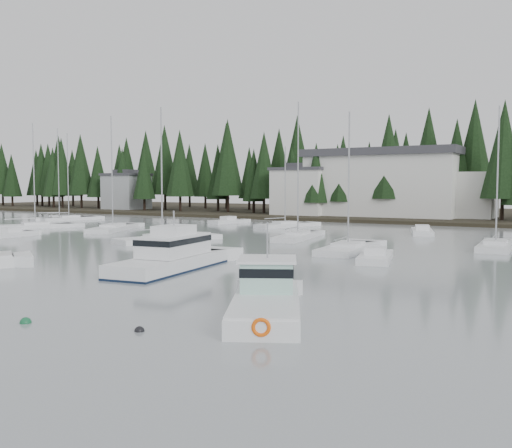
{
  "coord_description": "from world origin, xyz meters",
  "views": [
    {
      "loc": [
        24.35,
        -8.77,
        5.51
      ],
      "look_at": [
        2.03,
        29.26,
        2.5
      ],
      "focal_mm": 40.0,
      "sensor_mm": 36.0,
      "label": 1
    }
  ],
  "objects": [
    {
      "name": "sailboat_2",
      "position": [
        7.07,
        35.84,
        0.06
      ],
      "size": [
        3.65,
        9.44,
        12.1
      ],
      "rotation": [
        0.0,
        0.0,
        1.65
      ],
      "color": "white",
      "rests_on": "ground"
    },
    {
      "name": "sailboat_6",
      "position": [
        -25.97,
        42.32,
        0.07
      ],
      "size": [
        6.98,
        10.85,
        14.44
      ],
      "rotation": [
        0.0,
        0.0,
        1.99
      ],
      "color": "white",
      "rests_on": "ground"
    },
    {
      "name": "sailboat_4",
      "position": [
        -46.2,
        53.33,
        0.09
      ],
      "size": [
        4.88,
        9.18,
        14.1
      ],
      "rotation": [
        0.0,
        0.0,
        1.3
      ],
      "color": "white",
      "rests_on": "ground"
    },
    {
      "name": "sailboat_8",
      "position": [
        -10.13,
        57.52,
        0.06
      ],
      "size": [
        5.29,
        9.25,
        11.12
      ],
      "rotation": [
        0.0,
        0.0,
        1.24
      ],
      "color": "white",
      "rests_on": "ground"
    },
    {
      "name": "house_far_west",
      "position": [
        -60.0,
        81.0,
        4.4
      ],
      "size": [
        8.48,
        7.42,
        8.25
      ],
      "color": "#999EA0",
      "rests_on": "ground"
    },
    {
      "name": "sailboat_9",
      "position": [
        -37.15,
        39.86,
        0.07
      ],
      "size": [
        6.79,
        9.56,
        13.96
      ],
      "rotation": [
        0.0,
        0.0,
        1.11
      ],
      "color": "white",
      "rests_on": "ground"
    },
    {
      "name": "runabout_0",
      "position": [
        -29.19,
        30.36,
        0.13
      ],
      "size": [
        2.35,
        5.35,
        1.42
      ],
      "rotation": [
        0.0,
        0.0,
        1.6
      ],
      "color": "white",
      "rests_on": "ground"
    },
    {
      "name": "runabout_3",
      "position": [
        -20.76,
        60.15,
        0.13
      ],
      "size": [
        3.51,
        6.39,
        1.42
      ],
      "rotation": [
        0.0,
        0.0,
        1.34
      ],
      "color": "white",
      "rests_on": "ground"
    },
    {
      "name": "sailboat_12",
      "position": [
        -47.66,
        52.75,
        0.09
      ],
      "size": [
        5.99,
        8.56,
        14.92
      ],
      "rotation": [
        0.0,
        0.0,
        1.13
      ],
      "color": "white",
      "rests_on": "ground"
    },
    {
      "name": "sailboat_5",
      "position": [
        -1.51,
        43.79,
        0.09
      ],
      "size": [
        3.85,
        10.0,
        14.52
      ],
      "rotation": [
        0.0,
        0.0,
        1.72
      ],
      "color": "white",
      "rests_on": "ground"
    },
    {
      "name": "house_west",
      "position": [
        -18.0,
        79.0,
        4.65
      ],
      "size": [
        9.54,
        7.42,
        8.75
      ],
      "color": "silver",
      "rests_on": "ground"
    },
    {
      "name": "mooring_buoy_green",
      "position": [
        5.01,
        5.94,
        0.0
      ],
      "size": [
        0.46,
        0.46,
        0.46
      ],
      "primitive_type": "sphere",
      "color": "#145933",
      "rests_on": "ground"
    },
    {
      "name": "harbor_inn",
      "position": [
        -2.96,
        82.34,
        5.78
      ],
      "size": [
        29.5,
        11.5,
        10.9
      ],
      "color": "silver",
      "rests_on": "ground"
    },
    {
      "name": "mooring_buoy_dark",
      "position": [
        9.83,
        7.26,
        0.0
      ],
      "size": [
        0.39,
        0.39,
        0.39
      ],
      "primitive_type": "sphere",
      "color": "black",
      "rests_on": "ground"
    },
    {
      "name": "sailboat_11",
      "position": [
        17.43,
        44.0,
        0.08
      ],
      "size": [
        3.03,
        8.54,
        12.81
      ],
      "rotation": [
        0.0,
        0.0,
        1.63
      ],
      "color": "white",
      "rests_on": "ground"
    },
    {
      "name": "cabin_cruiser_center",
      "position": [
        0.94,
        20.22,
        0.67
      ],
      "size": [
        4.5,
        10.69,
        4.46
      ],
      "rotation": [
        0.0,
        0.0,
        1.7
      ],
      "color": "white",
      "rests_on": "ground"
    },
    {
      "name": "far_shore_land",
      "position": [
        0.0,
        97.0,
        0.0
      ],
      "size": [
        240.0,
        54.0,
        1.0
      ],
      "primitive_type": "cube",
      "color": "black",
      "rests_on": "ground"
    },
    {
      "name": "conifer_treeline",
      "position": [
        0.0,
        86.0,
        0.0
      ],
      "size": [
        200.0,
        22.0,
        20.0
      ],
      "primitive_type": null,
      "color": "black",
      "rests_on": "ground"
    },
    {
      "name": "runabout_4",
      "position": [
        8.13,
        55.91,
        0.13
      ],
      "size": [
        4.12,
        7.24,
        1.42
      ],
      "rotation": [
        0.0,
        0.0,
        1.87
      ],
      "color": "white",
      "rests_on": "ground"
    },
    {
      "name": "lobster_boat_teal",
      "position": [
        12.6,
        12.11,
        0.52
      ],
      "size": [
        6.06,
        8.3,
        4.4
      ],
      "rotation": [
        0.0,
        0.0,
        2.04
      ],
      "color": "white",
      "rests_on": "ground"
    },
    {
      "name": "sailboat_3",
      "position": [
        -11.65,
        34.45,
        0.07
      ],
      "size": [
        5.81,
        9.92,
        13.58
      ],
      "rotation": [
        0.0,
        0.0,
        1.25
      ],
      "color": "white",
      "rests_on": "ground"
    },
    {
      "name": "runabout_1",
      "position": [
        11.0,
        31.17,
        0.13
      ],
      "size": [
        3.51,
        6.18,
        1.42
      ],
      "rotation": [
        0.0,
        0.0,
        1.81
      ],
      "color": "white",
      "rests_on": "ground"
    }
  ]
}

